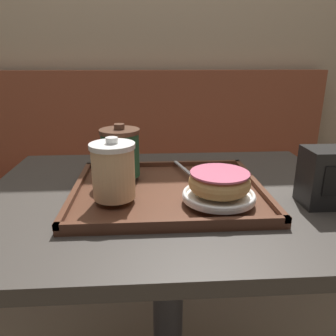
{
  "coord_description": "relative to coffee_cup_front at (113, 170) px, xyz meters",
  "views": [
    {
      "loc": [
        -0.05,
        -0.71,
        1.06
      ],
      "look_at": [
        -0.0,
        -0.01,
        0.82
      ],
      "focal_mm": 35.0,
      "sensor_mm": 36.0,
      "label": 1
    }
  ],
  "objects": [
    {
      "name": "plate_with_chocolate_donut",
      "position": [
        0.21,
        -0.02,
        -0.05
      ],
      "size": [
        0.15,
        0.15,
        0.01
      ],
      "color": "white",
      "rests_on": "serving_tray"
    },
    {
      "name": "napkin_dispenser",
      "position": [
        0.45,
        -0.01,
        -0.02
      ],
      "size": [
        0.1,
        0.08,
        0.12
      ],
      "color": "black",
      "rests_on": "cafe_table"
    },
    {
      "name": "spoon",
      "position": [
        0.18,
        0.11,
        -0.05
      ],
      "size": [
        0.06,
        0.16,
        0.01
      ],
      "rotation": [
        0.0,
        0.0,
        4.98
      ],
      "color": "silver",
      "rests_on": "serving_tray"
    },
    {
      "name": "donut_chocolate_glazed",
      "position": [
        0.21,
        -0.02,
        -0.02
      ],
      "size": [
        0.13,
        0.13,
        0.04
      ],
      "color": "tan",
      "rests_on": "plate_with_chocolate_donut"
    },
    {
      "name": "serving_tray",
      "position": [
        0.12,
        0.06,
        -0.08
      ],
      "size": [
        0.43,
        0.36,
        0.02
      ],
      "color": "#512D1E",
      "rests_on": "cafe_table"
    },
    {
      "name": "wall_behind",
      "position": [
        0.12,
        1.18,
        0.36
      ],
      "size": [
        8.0,
        0.05,
        2.4
      ],
      "color": "tan",
      "rests_on": "ground_plane"
    },
    {
      "name": "coffee_cup_rear",
      "position": [
        0.0,
        0.13,
        0.0
      ],
      "size": [
        0.1,
        0.1,
        0.13
      ],
      "color": "#235638",
      "rests_on": "serving_tray"
    },
    {
      "name": "coffee_cup_front",
      "position": [
        0.0,
        0.0,
        0.0
      ],
      "size": [
        0.09,
        0.09,
        0.13
      ],
      "color": "#E0B784",
      "rests_on": "serving_tray"
    },
    {
      "name": "cafe_table",
      "position": [
        0.12,
        0.08,
        -0.26
      ],
      "size": [
        0.86,
        0.66,
        0.76
      ],
      "color": "#38332D",
      "rests_on": "ground_plane"
    },
    {
      "name": "booth_bench",
      "position": [
        0.13,
        0.94,
        -0.53
      ],
      "size": [
        1.75,
        0.44,
        1.0
      ],
      "color": "brown",
      "rests_on": "ground_plane"
    }
  ]
}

